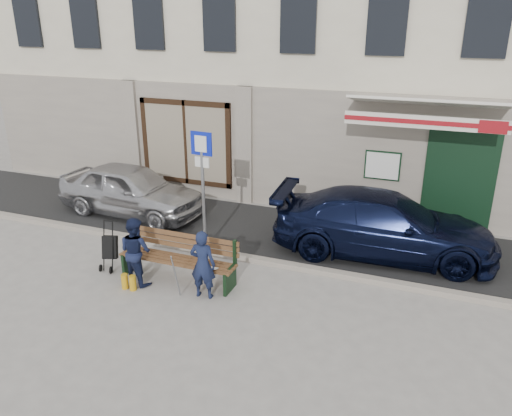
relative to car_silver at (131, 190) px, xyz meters
The scene contains 11 objects.
ground 4.89m from the car_silver, 37.61° to the right, with size 80.00×80.00×0.00m, color #9E9991.
asphalt_lane 3.90m from the car_silver, ahead, with size 60.00×3.20×0.01m, color #282828.
curb 4.15m from the car_silver, 20.76° to the right, with size 60.00×0.18×0.12m, color #9E9384.
building 7.97m from the car_silver, 55.07° to the left, with size 20.00×8.27×10.00m.
car_silver is the anchor object (origin of this frame).
car_navy 6.50m from the car_silver, ahead, with size 1.93×4.76×1.38m, color black.
parking_sign 3.29m from the car_silver, 24.91° to the right, with size 0.50×0.09×2.69m.
bench 3.95m from the car_silver, 43.36° to the right, with size 2.40×1.17×0.98m.
man 4.80m from the car_silver, 40.16° to the right, with size 0.48×0.32×1.33m, color #161E3C.
woman 3.80m from the car_silver, 54.30° to the right, with size 0.66×0.52×1.36m, color #151C3A.
stroller 3.10m from the car_silver, 63.85° to the right, with size 0.36×0.47×1.02m.
Camera 1 is at (3.67, -7.37, 4.89)m, focal length 35.00 mm.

